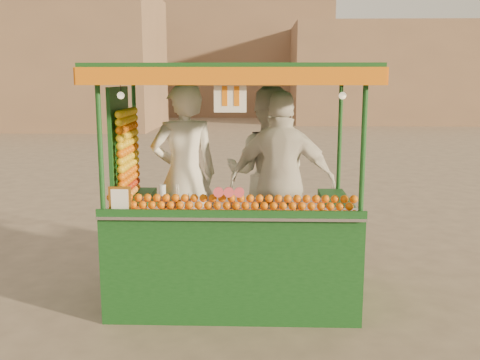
{
  "coord_description": "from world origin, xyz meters",
  "views": [
    {
      "loc": [
        0.67,
        -5.54,
        2.28
      ],
      "look_at": [
        0.5,
        -0.11,
        1.27
      ],
      "focal_mm": 41.05,
      "sensor_mm": 36.0,
      "label": 1
    }
  ],
  "objects_px": {
    "vendor_left": "(184,175)",
    "vendor_right": "(282,182)",
    "juice_cart": "(227,227)",
    "vendor_middle": "(267,173)"
  },
  "relations": [
    {
      "from": "vendor_left",
      "to": "vendor_right",
      "type": "relative_size",
      "value": 1.04
    },
    {
      "from": "vendor_left",
      "to": "vendor_middle",
      "type": "relative_size",
      "value": 1.02
    },
    {
      "from": "juice_cart",
      "to": "vendor_middle",
      "type": "bearing_deg",
      "value": 55.98
    },
    {
      "from": "juice_cart",
      "to": "vendor_middle",
      "type": "height_order",
      "value": "juice_cart"
    },
    {
      "from": "vendor_left",
      "to": "vendor_right",
      "type": "xyz_separation_m",
      "value": [
        1.04,
        -0.19,
        -0.04
      ]
    },
    {
      "from": "juice_cart",
      "to": "vendor_middle",
      "type": "distance_m",
      "value": 0.87
    },
    {
      "from": "vendor_left",
      "to": "vendor_right",
      "type": "height_order",
      "value": "vendor_left"
    },
    {
      "from": "vendor_left",
      "to": "vendor_middle",
      "type": "distance_m",
      "value": 0.92
    },
    {
      "from": "juice_cart",
      "to": "vendor_middle",
      "type": "relative_size",
      "value": 1.39
    },
    {
      "from": "vendor_right",
      "to": "vendor_middle",
      "type": "bearing_deg",
      "value": -61.29
    }
  ]
}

